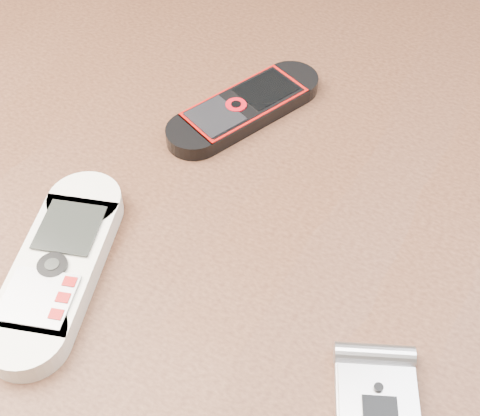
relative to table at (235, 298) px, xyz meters
The scene contains 3 objects.
table is the anchor object (origin of this frame).
nokia_white 0.17m from the table, 128.67° to the right, with size 0.05×0.16×0.02m, color silver.
nokia_black_red 0.16m from the table, 112.80° to the left, with size 0.04×0.14×0.01m, color black.
Camera 1 is at (0.14, -0.27, 1.11)m, focal length 50.00 mm.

